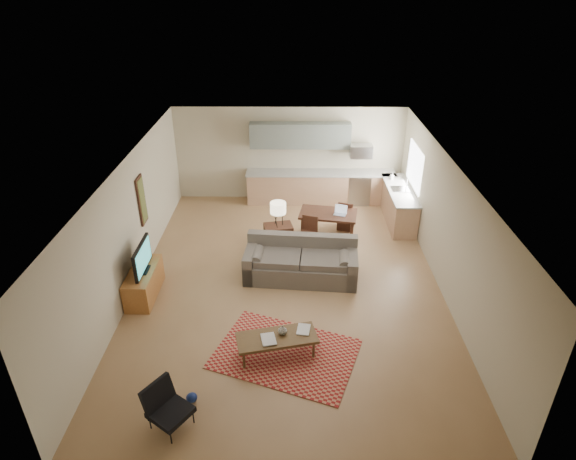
{
  "coord_description": "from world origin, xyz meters",
  "views": [
    {
      "loc": [
        0.08,
        -8.64,
        6.01
      ],
      "look_at": [
        0.0,
        0.3,
        1.15
      ],
      "focal_mm": 30.0,
      "sensor_mm": 36.0,
      "label": 1
    }
  ],
  "objects_px": {
    "tv_credenza": "(144,283)",
    "dining_table": "(328,226)",
    "sofa": "(301,260)",
    "armchair": "(170,409)",
    "console_table": "(278,239)",
    "coffee_table": "(277,346)"
  },
  "relations": [
    {
      "from": "tv_credenza",
      "to": "dining_table",
      "type": "height_order",
      "value": "dining_table"
    },
    {
      "from": "sofa",
      "to": "armchair",
      "type": "relative_size",
      "value": 3.57
    },
    {
      "from": "sofa",
      "to": "console_table",
      "type": "distance_m",
      "value": 1.16
    },
    {
      "from": "tv_credenza",
      "to": "console_table",
      "type": "xyz_separation_m",
      "value": [
        2.74,
        1.71,
        0.07
      ]
    },
    {
      "from": "sofa",
      "to": "armchair",
      "type": "height_order",
      "value": "sofa"
    },
    {
      "from": "armchair",
      "to": "tv_credenza",
      "type": "height_order",
      "value": "armchair"
    },
    {
      "from": "coffee_table",
      "to": "tv_credenza",
      "type": "xyz_separation_m",
      "value": [
        -2.81,
        1.76,
        0.09
      ]
    },
    {
      "from": "tv_credenza",
      "to": "console_table",
      "type": "bearing_deg",
      "value": 32.0
    },
    {
      "from": "console_table",
      "to": "dining_table",
      "type": "xyz_separation_m",
      "value": [
        1.22,
        0.75,
        -0.02
      ]
    },
    {
      "from": "sofa",
      "to": "dining_table",
      "type": "distance_m",
      "value": 1.92
    },
    {
      "from": "sofa",
      "to": "tv_credenza",
      "type": "distance_m",
      "value": 3.33
    },
    {
      "from": "tv_credenza",
      "to": "dining_table",
      "type": "xyz_separation_m",
      "value": [
        3.96,
        2.47,
        0.05
      ]
    },
    {
      "from": "sofa",
      "to": "tv_credenza",
      "type": "relative_size",
      "value": 1.93
    },
    {
      "from": "sofa",
      "to": "coffee_table",
      "type": "height_order",
      "value": "sofa"
    },
    {
      "from": "sofa",
      "to": "armchair",
      "type": "xyz_separation_m",
      "value": [
        -1.97,
        -3.96,
        -0.09
      ]
    },
    {
      "from": "tv_credenza",
      "to": "dining_table",
      "type": "relative_size",
      "value": 0.94
    },
    {
      "from": "coffee_table",
      "to": "armchair",
      "type": "height_order",
      "value": "armchair"
    },
    {
      "from": "console_table",
      "to": "tv_credenza",
      "type": "bearing_deg",
      "value": -160.07
    },
    {
      "from": "coffee_table",
      "to": "dining_table",
      "type": "distance_m",
      "value": 4.39
    },
    {
      "from": "armchair",
      "to": "tv_credenza",
      "type": "distance_m",
      "value": 3.52
    },
    {
      "from": "coffee_table",
      "to": "sofa",
      "type": "bearing_deg",
      "value": 66.69
    },
    {
      "from": "coffee_table",
      "to": "tv_credenza",
      "type": "distance_m",
      "value": 3.32
    }
  ]
}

